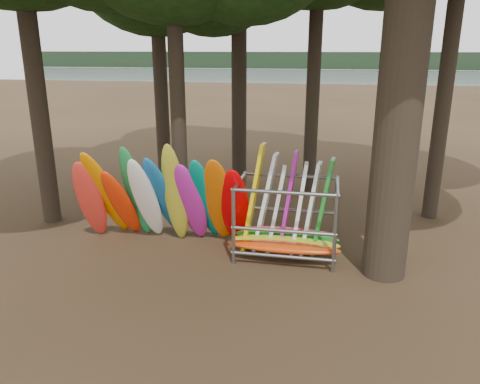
# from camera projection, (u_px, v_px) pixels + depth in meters

# --- Properties ---
(ground) EXTENTS (120.00, 120.00, 0.00)m
(ground) POSITION_uv_depth(u_px,v_px,m) (203.00, 263.00, 11.49)
(ground) COLOR #47331E
(ground) RESTS_ON ground
(lake) EXTENTS (160.00, 160.00, 0.00)m
(lake) POSITION_uv_depth(u_px,v_px,m) (314.00, 84.00, 67.69)
(lake) COLOR gray
(lake) RESTS_ON ground
(far_shore) EXTENTS (160.00, 4.00, 4.00)m
(far_shore) POSITION_uv_depth(u_px,v_px,m) (324.00, 60.00, 113.94)
(far_shore) COLOR black
(far_shore) RESTS_ON ground
(kayak_row) EXTENTS (4.73, 2.20, 3.01)m
(kayak_row) POSITION_uv_depth(u_px,v_px,m) (161.00, 199.00, 12.25)
(kayak_row) COLOR red
(kayak_row) RESTS_ON ground
(storage_rack) EXTENTS (2.77, 1.50, 2.84)m
(storage_rack) POSITION_uv_depth(u_px,v_px,m) (286.00, 221.00, 11.66)
(storage_rack) COLOR slate
(storage_rack) RESTS_ON ground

